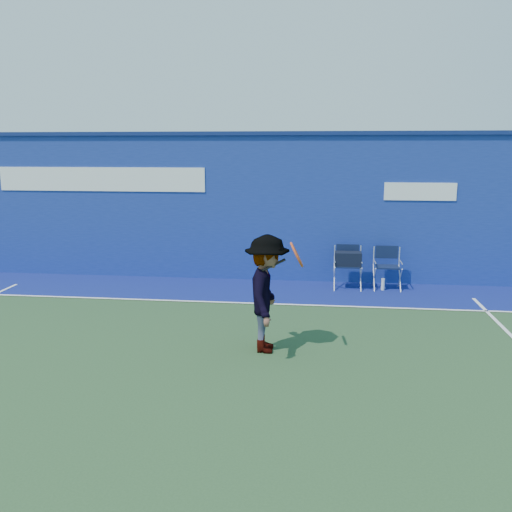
# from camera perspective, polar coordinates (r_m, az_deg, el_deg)

# --- Properties ---
(ground) EXTENTS (80.00, 80.00, 0.00)m
(ground) POSITION_cam_1_polar(r_m,az_deg,el_deg) (6.88, -7.71, -12.37)
(ground) COLOR #284625
(ground) RESTS_ON ground
(stadium_wall) EXTENTS (24.00, 0.50, 3.08)m
(stadium_wall) POSITION_cam_1_polar(r_m,az_deg,el_deg) (11.47, -1.48, 5.30)
(stadium_wall) COLOR navy
(stadium_wall) RESTS_ON ground
(out_of_bounds_strip) EXTENTS (24.00, 1.80, 0.01)m
(out_of_bounds_strip) POSITION_cam_1_polar(r_m,az_deg,el_deg) (10.68, -2.26, -3.60)
(out_of_bounds_strip) COLOR navy
(out_of_bounds_strip) RESTS_ON ground
(court_lines) EXTENTS (24.00, 12.00, 0.01)m
(court_lines) POSITION_cam_1_polar(r_m,az_deg,el_deg) (7.41, -6.55, -10.45)
(court_lines) COLOR white
(court_lines) RESTS_ON out_of_bounds_strip
(directors_chair_left) EXTENTS (0.51, 0.46, 0.86)m
(directors_chair_left) POSITION_cam_1_polar(r_m,az_deg,el_deg) (10.85, 9.62, -1.58)
(directors_chair_left) COLOR silver
(directors_chair_left) RESTS_ON ground
(directors_chair_right) EXTENTS (0.50, 0.45, 0.84)m
(directors_chair_right) POSITION_cam_1_polar(r_m,az_deg,el_deg) (11.00, 13.61, -2.08)
(directors_chair_right) COLOR silver
(directors_chair_right) RESTS_ON ground
(water_bottle) EXTENTS (0.07, 0.07, 0.25)m
(water_bottle) POSITION_cam_1_polar(r_m,az_deg,el_deg) (10.92, 13.21, -2.92)
(water_bottle) COLOR silver
(water_bottle) RESTS_ON ground
(tennis_player) EXTENTS (0.83, 1.06, 1.61)m
(tennis_player) POSITION_cam_1_polar(r_m,az_deg,el_deg) (7.36, 1.17, -3.97)
(tennis_player) COLOR #EA4738
(tennis_player) RESTS_ON ground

